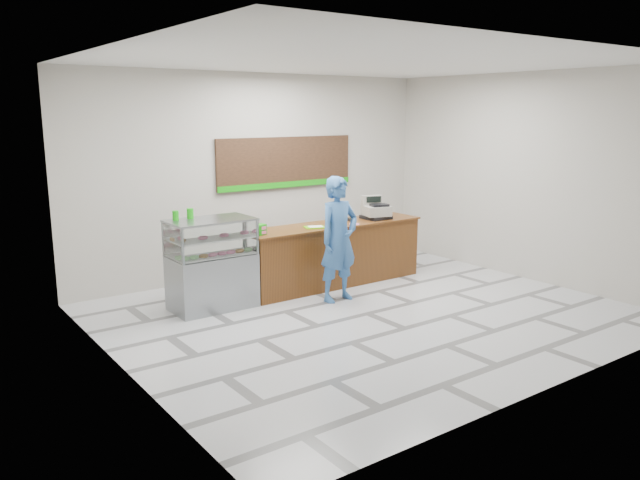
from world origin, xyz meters
TOP-DOWN VIEW (x-y plane):
  - floor at (0.00, 0.00)m, footprint 7.00×7.00m
  - back_wall at (0.00, 3.00)m, footprint 7.00×0.00m
  - ceiling at (0.00, 0.00)m, footprint 7.00×7.00m
  - sales_counter at (0.55, 1.55)m, footprint 3.26×0.76m
  - display_case at (-1.67, 1.55)m, footprint 1.22×0.72m
  - menu_board at (0.55, 2.96)m, footprint 2.80×0.06m
  - cash_register at (1.43, 1.51)m, footprint 0.52×0.54m
  - card_terminal at (0.95, 1.59)m, footprint 0.11×0.17m
  - serving_tray at (0.09, 1.44)m, footprint 0.38×0.32m
  - napkin_box at (-0.95, 1.50)m, footprint 0.17×0.17m
  - straw_cup at (-0.88, 1.60)m, footprint 0.09×0.09m
  - promo_box at (-0.91, 1.44)m, footprint 0.20×0.16m
  - donut_decal at (0.80, 1.31)m, footprint 0.17×0.17m
  - green_cup_left at (-2.11, 1.75)m, footprint 0.09×0.09m
  - green_cup_right at (-1.88, 1.77)m, footprint 0.10×0.10m
  - customer at (0.08, 0.79)m, footprint 0.72×0.50m

SIDE VIEW (x-z plane):
  - floor at x=0.00m, z-range 0.00..0.00m
  - sales_counter at x=0.55m, z-range 0.00..1.03m
  - display_case at x=-1.67m, z-range 0.01..1.34m
  - customer at x=0.08m, z-range 0.00..1.90m
  - donut_decal at x=0.80m, z-range 1.03..1.03m
  - serving_tray at x=0.09m, z-range 1.03..1.05m
  - card_terminal at x=0.95m, z-range 1.03..1.07m
  - napkin_box at x=-0.95m, z-range 1.03..1.15m
  - straw_cup at x=-0.88m, z-range 1.03..1.16m
  - promo_box at x=-0.91m, z-range 1.03..1.19m
  - cash_register at x=1.43m, z-range 0.98..1.37m
  - green_cup_left at x=-2.11m, z-range 1.33..1.47m
  - green_cup_right at x=-1.88m, z-range 1.33..1.48m
  - back_wall at x=0.00m, z-range -1.75..5.25m
  - menu_board at x=0.55m, z-range 1.48..2.38m
  - ceiling at x=0.00m, z-range 3.50..3.50m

